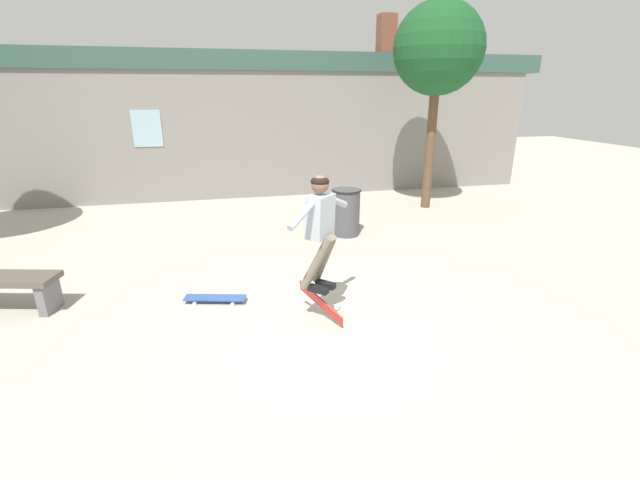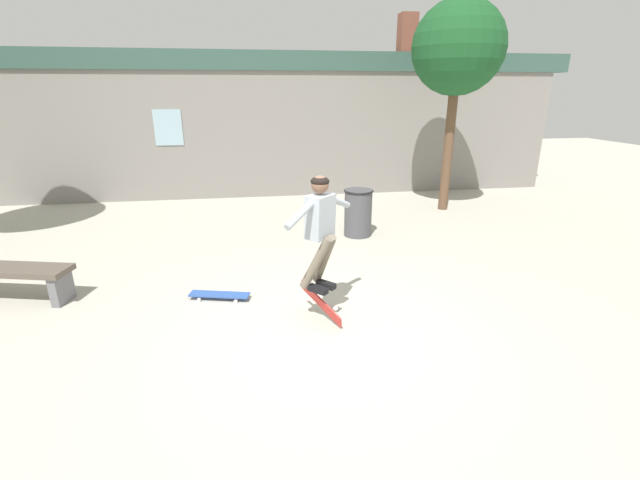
# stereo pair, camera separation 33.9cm
# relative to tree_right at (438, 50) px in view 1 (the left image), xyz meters

# --- Properties ---
(ground_plane) EXTENTS (40.00, 40.00, 0.00)m
(ground_plane) POSITION_rel_tree_right_xyz_m (-3.84, -5.26, -3.67)
(ground_plane) COLOR #B2AD9E
(building_backdrop) EXTENTS (16.24, 0.52, 4.72)m
(building_backdrop) POSITION_rel_tree_right_xyz_m (-3.81, 2.20, -1.69)
(building_backdrop) COLOR gray
(building_backdrop) RESTS_ON ground_plane
(tree_right) EXTENTS (2.06, 2.06, 4.74)m
(tree_right) POSITION_rel_tree_right_xyz_m (0.00, 0.00, 0.00)
(tree_right) COLOR brown
(tree_right) RESTS_ON ground_plane
(trash_bin) EXTENTS (0.59, 0.59, 0.95)m
(trash_bin) POSITION_rel_tree_right_xyz_m (-2.59, -1.68, -3.17)
(trash_bin) COLOR #47474C
(trash_bin) RESTS_ON ground_plane
(skater) EXTENTS (0.94, 0.93, 1.44)m
(skater) POSITION_rel_tree_right_xyz_m (-3.88, -4.94, -2.37)
(skater) COLOR #9EA8B2
(skateboard_flipping) EXTENTS (0.44, 0.75, 0.41)m
(skateboard_flipping) POSITION_rel_tree_right_xyz_m (-3.86, -4.93, -3.44)
(skateboard_flipping) COLOR red
(skateboard_resting) EXTENTS (0.87, 0.39, 0.08)m
(skateboard_resting) POSITION_rel_tree_right_xyz_m (-5.20, -4.16, -3.60)
(skateboard_resting) COLOR #2D519E
(skateboard_resting) RESTS_ON ground_plane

